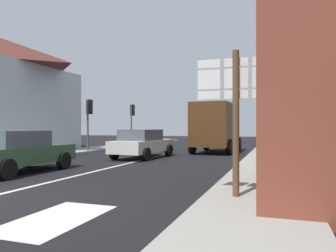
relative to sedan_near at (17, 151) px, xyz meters
name	(u,v)px	position (x,y,z in m)	size (l,w,h in m)	color
ground_plane	(153,158)	(2.36, 6.81, -0.76)	(80.00, 80.00, 0.00)	black
sidewalk_right	(267,165)	(8.16, 4.81, -0.69)	(2.23, 44.00, 0.14)	gray
sidewalk_left	(35,156)	(-3.45, 4.81, -0.69)	(2.23, 44.00, 0.14)	gray
lane_centre_stripe	(116,166)	(2.36, 2.81, -0.75)	(0.16, 12.00, 0.01)	silver
lane_turn_arrow	(56,219)	(4.94, -4.19, -0.75)	(1.20, 2.20, 0.01)	silver
sedan_near	(17,151)	(0.00, 0.00, 0.00)	(1.97, 4.20, 1.47)	#2D5133
sedan_far	(142,143)	(1.94, 6.42, 0.00)	(2.22, 4.32, 1.47)	beige
delivery_truck	(216,126)	(4.88, 11.22, 0.89)	(2.65, 5.08, 3.05)	#4C2D14
route_sign_post	(236,107)	(7.73, -1.97, 1.24)	(1.66, 0.14, 3.20)	brown
traffic_light_far_right	(260,115)	(7.34, 15.58, 1.74)	(0.30, 0.49, 3.38)	#47474C
traffic_light_far_left	(132,116)	(-2.63, 14.85, 1.78)	(0.30, 0.49, 3.43)	#47474C
traffic_light_near_left	(89,113)	(-2.63, 8.58, 1.70)	(0.30, 0.49, 3.32)	#47474C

